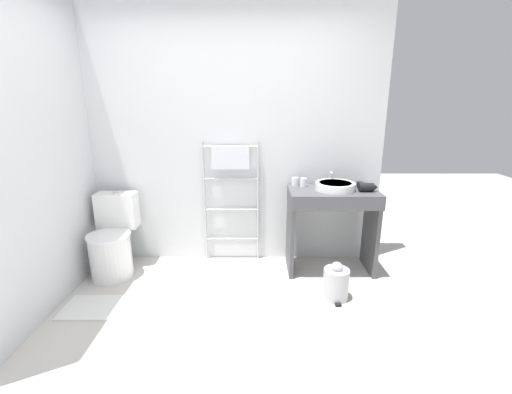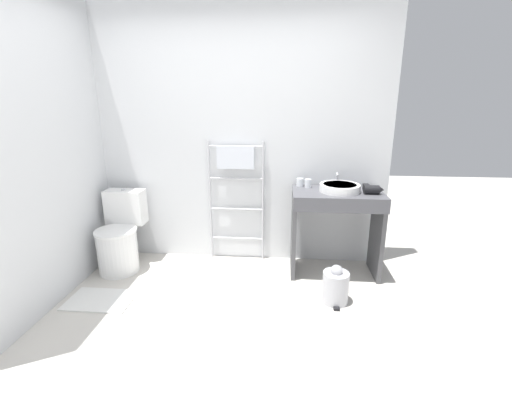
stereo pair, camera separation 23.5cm
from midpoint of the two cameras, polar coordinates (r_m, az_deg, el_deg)
The scene contains 13 objects.
ground_plane at distance 2.62m, azimuth -8.63°, elevation -24.28°, with size 12.00×12.00×0.00m, color beige.
wall_back at distance 3.58m, azimuth -5.76°, elevation 10.11°, with size 3.10×0.12×2.66m, color silver.
wall_side at distance 3.32m, azimuth -34.04°, elevation 7.07°, with size 0.12×2.22×2.66m, color silver.
toilet at distance 3.73m, azimuth -24.27°, elevation -6.92°, with size 0.40×0.56×0.80m.
towel_radiator at distance 3.53m, azimuth -5.91°, elevation 3.51°, with size 0.59×0.06×1.29m.
vanity_counter at distance 3.44m, azimuth 10.82°, elevation -3.46°, with size 0.85×0.50×0.85m.
sink_basin at distance 3.36m, azimuth 11.34°, elevation 1.78°, with size 0.38×0.38×0.07m.
faucet at distance 3.55m, azimuth 10.78°, elevation 3.39°, with size 0.02×0.10×0.14m.
cup_near_wall at distance 3.49m, azimuth 4.85°, elevation 2.58°, with size 0.07×0.07×0.08m.
cup_near_edge at distance 3.45m, azimuth 6.20°, elevation 2.42°, with size 0.06×0.06×0.08m.
hair_dryer at distance 3.38m, azimuth 16.32°, elevation 1.59°, with size 0.18×0.17×0.08m.
trash_bin at distance 3.13m, azimuth 11.24°, elevation -13.91°, with size 0.22×0.26×0.35m.
bath_mat at distance 3.35m, azimuth -26.64°, elevation -16.10°, with size 0.56×0.36×0.01m, color silver.
Camera 1 is at (0.25, -1.99, 1.68)m, focal length 24.00 mm.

